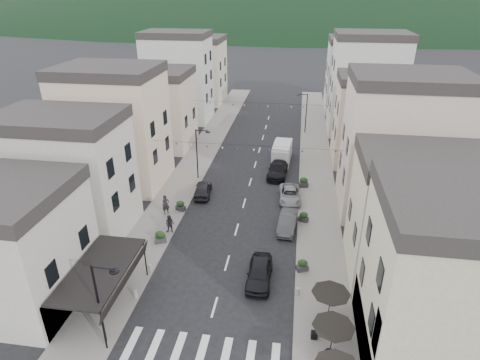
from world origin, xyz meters
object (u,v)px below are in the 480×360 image
(parked_car_d, at_px, (278,169))
(pedestrian_b, at_px, (170,224))
(parked_car_a, at_px, (259,273))
(parked_car_b, at_px, (288,222))
(parked_car_e, at_px, (203,189))
(pedestrian_a, at_px, (166,205))
(delivery_van, at_px, (282,152))
(parked_car_c, at_px, (290,195))

(parked_car_d, bearing_deg, pedestrian_b, -119.09)
(parked_car_a, distance_m, parked_car_b, 7.82)
(parked_car_d, height_order, parked_car_e, parked_car_d)
(parked_car_a, height_order, parked_car_b, parked_car_a)
(parked_car_e, relative_size, pedestrian_b, 2.36)
(parked_car_e, distance_m, pedestrian_b, 7.73)
(parked_car_b, height_order, pedestrian_a, pedestrian_a)
(parked_car_d, bearing_deg, parked_car_b, -78.53)
(parked_car_a, bearing_deg, parked_car_d, 89.57)
(parked_car_e, height_order, delivery_van, delivery_van)
(parked_car_c, xyz_separation_m, delivery_van, (-1.39, 10.21, 0.60))
(delivery_van, bearing_deg, parked_car_e, -123.88)
(parked_car_d, xyz_separation_m, parked_car_e, (-7.58, -6.15, -0.06))
(parked_car_e, xyz_separation_m, delivery_van, (7.81, 10.42, 0.55))
(parked_car_c, distance_m, parked_car_d, 6.16)
(pedestrian_a, bearing_deg, parked_car_d, 13.62)
(parked_car_e, bearing_deg, delivery_van, -133.55)
(parked_car_a, distance_m, pedestrian_b, 10.08)
(parked_car_d, height_order, pedestrian_a, pedestrian_a)
(delivery_van, distance_m, pedestrian_a, 18.18)
(parked_car_c, xyz_separation_m, parked_car_d, (-1.62, 5.94, 0.11))
(parked_car_a, xyz_separation_m, parked_car_b, (1.80, 7.61, -0.05))
(parked_car_e, height_order, pedestrian_b, pedestrian_b)
(pedestrian_a, bearing_deg, parked_car_b, -36.50)
(parked_car_c, relative_size, parked_car_e, 1.14)
(parked_car_b, bearing_deg, pedestrian_b, -162.07)
(parked_car_e, bearing_deg, parked_car_c, 174.59)
(delivery_van, bearing_deg, parked_car_d, -90.11)
(parked_car_e, bearing_deg, parked_car_a, 113.16)
(pedestrian_a, bearing_deg, pedestrian_b, -98.65)
(parked_car_c, bearing_deg, pedestrian_b, -146.96)
(parked_car_a, bearing_deg, parked_car_c, 82.28)
(pedestrian_b, bearing_deg, delivery_van, 61.89)
(parked_car_c, bearing_deg, parked_car_e, 177.33)
(parked_car_b, xyz_separation_m, parked_car_c, (0.00, 5.49, -0.06))
(parked_car_b, xyz_separation_m, parked_car_e, (-9.20, 5.28, -0.01))
(parked_car_d, xyz_separation_m, delivery_van, (0.23, 4.27, 0.49))
(parked_car_a, height_order, pedestrian_b, pedestrian_b)
(delivery_van, bearing_deg, pedestrian_a, -121.97)
(parked_car_c, distance_m, pedestrian_b, 13.03)
(parked_car_a, xyz_separation_m, delivery_van, (0.41, 23.30, 0.49))
(delivery_van, xyz_separation_m, pedestrian_a, (-10.41, -14.90, -0.15))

